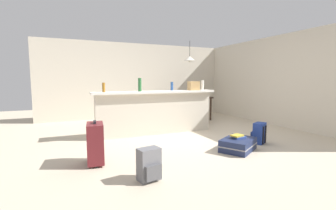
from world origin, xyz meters
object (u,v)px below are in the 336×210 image
Objects in this scene: suitcase_upright_maroon at (95,143)px; backpack_blue at (259,133)px; bottle_amber at (104,87)px; grocery_bag at (194,86)px; bottle_blue at (172,86)px; dining_table at (192,100)px; book_stack at (238,136)px; dining_chair_near_partition at (197,106)px; bottle_green at (140,85)px; suitcase_flat_navy at (238,145)px; pendant_lamp at (190,59)px; bottle_white at (203,85)px; dining_chair_far_side at (184,102)px; backpack_grey at (149,165)px.

suitcase_upright_maroon is 3.18m from backpack_blue.
grocery_bag is at bearing -0.10° from bottle_amber.
bottle_blue reaches higher than dining_table.
grocery_bag reaches higher than book_stack.
grocery_bag is 1.28m from dining_chair_near_partition.
grocery_bag is at bearing 0.61° from bottle_green.
backpack_blue is at bearing 17.21° from suitcase_flat_navy.
grocery_bag is 0.39× the size of pendant_lamp.
book_stack is at bearing -75.72° from bottle_blue.
bottle_white is at bearing 2.19° from bottle_green.
dining_chair_near_partition is 2.51m from backpack_blue.
bottle_amber is 0.82× the size of bottle_white.
suitcase_flat_navy is at bearing -103.37° from pendant_lamp.
book_stack is at bearing -104.96° from dining_chair_near_partition.
bottle_green is 3.07m from dining_chair_far_side.
bottle_blue is (0.85, 0.14, -0.05)m from bottle_green.
suitcase_upright_maroon is (-3.24, -2.93, -1.62)m from pendant_lamp.
suitcase_flat_navy is 0.75m from backpack_blue.
bottle_green is 0.34× the size of suitcase_flat_navy.
dining_chair_near_partition reaches higher than dining_table.
backpack_blue is at bearing -92.64° from dining_table.
dining_chair_near_partition is 2.84m from suitcase_flat_navy.
bottle_amber reaches higher than suitcase_upright_maroon.
bottle_amber is 3.33m from pendant_lamp.
bottle_amber reaches higher than dining_chair_far_side.
grocery_bag reaches higher than bottle_blue.
dining_chair_near_partition is at bearing 33.53° from bottle_blue.
backpack_blue is at bearing 16.48° from backpack_grey.
dining_chair_near_partition is 2.78m from book_stack.
backpack_blue and backpack_grey have the same top height.
bottle_white is 3.32m from suitcase_upright_maroon.
dining_chair_near_partition is at bearing 54.56° from grocery_bag.
dining_chair_near_partition is (-0.12, -0.52, -0.13)m from dining_table.
bottle_white is at bearing 1.06° from bottle_amber.
dining_chair_near_partition is 1.54m from pendant_lamp.
bottle_white is 0.28× the size of suitcase_flat_navy.
backpack_blue is 1.00× the size of backpack_grey.
dining_chair_far_side is at bearing 87.38° from backpack_blue.
bottle_blue is 0.19× the size of dining_table.
dining_table is (2.16, 1.45, -0.53)m from bottle_green.
suitcase_upright_maroon is 2.50m from book_stack.
suitcase_flat_navy is at bearing -122.17° from book_stack.
bottle_white reaches higher than suitcase_flat_navy.
bottle_amber is 3.36m from backpack_blue.
dining_chair_far_side is 3.95m from suitcase_flat_navy.
dining_chair_near_partition is at bearing -102.68° from dining_table.
suitcase_upright_maroon is at bearing -143.43° from dining_chair_near_partition.
dining_chair_far_side is at bearing 82.69° from dining_chair_near_partition.
bottle_amber reaches higher than dining_table.
suitcase_upright_maroon is (-3.34, -3.49, -0.19)m from dining_chair_far_side.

